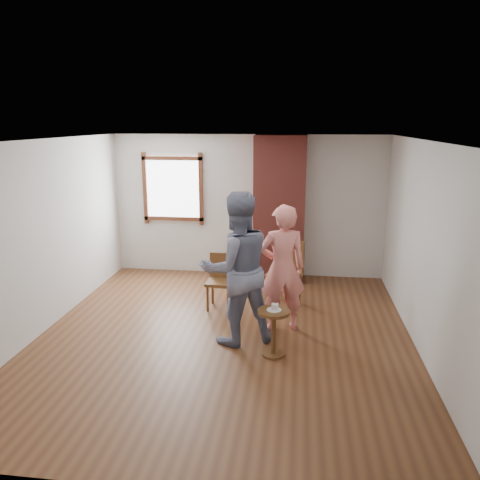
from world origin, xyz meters
name	(u,v)px	position (x,y,z in m)	size (l,w,h in m)	color
ground	(224,336)	(0.00, 0.00, 0.00)	(5.50, 5.50, 0.00)	brown
room_shell	(226,197)	(-0.06, 0.61, 1.81)	(5.04, 5.52, 2.62)	silver
brick_chimney	(279,209)	(0.60, 2.50, 1.30)	(0.90, 0.50, 2.60)	#993F36
stoneware_crock	(229,266)	(-0.31, 2.40, 0.23)	(0.35, 0.35, 0.45)	tan
dark_pot	(230,274)	(-0.28, 2.40, 0.07)	(0.15, 0.15, 0.15)	black
dining_chair_left	(221,278)	(-0.22, 1.04, 0.48)	(0.42, 0.42, 0.85)	brown
dining_chair_right	(286,270)	(0.78, 1.27, 0.57)	(0.62, 0.62, 1.02)	brown
side_table	(274,325)	(0.69, -0.43, 0.40)	(0.40, 0.40, 0.60)	brown
cake_plate	(274,310)	(0.69, -0.43, 0.60)	(0.18, 0.18, 0.01)	white
cake_slice	(275,307)	(0.70, -0.43, 0.64)	(0.08, 0.07, 0.06)	white
man	(237,269)	(0.18, -0.08, 1.00)	(0.97, 0.76, 2.00)	#16193D
person_pink	(282,268)	(0.75, 0.36, 0.88)	(0.65, 0.42, 1.77)	#FA887D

